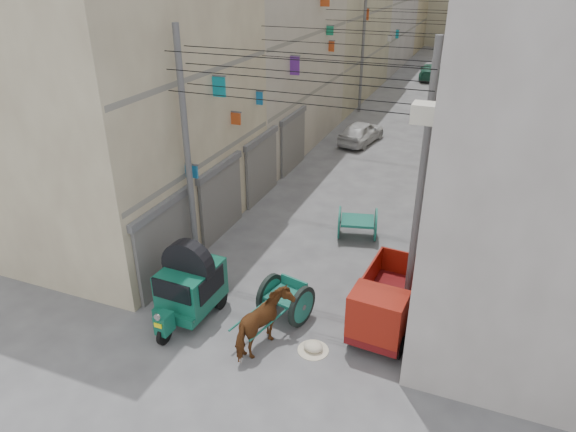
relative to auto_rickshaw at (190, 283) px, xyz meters
The scene contains 17 objects.
ground 4.39m from the auto_rickshaw, 57.01° to the right, with size 140.00×140.00×0.00m, color #464649.
building_row_left 31.55m from the auto_rickshaw, 100.54° to the left, with size 8.00×62.00×14.00m.
building_row_right 32.70m from the auto_rickshaw, 71.37° to the left, with size 8.00×62.00×14.00m.
shutters_left 7.02m from the auto_rickshaw, 103.27° to the left, with size 0.18×14.40×2.88m.
signboards 18.39m from the auto_rickshaw, 82.76° to the left, with size 8.22×40.52×5.67m.
ac_units 9.60m from the auto_rickshaw, 34.60° to the left, with size 0.70×6.55×3.35m.
utility_poles 13.94m from the auto_rickshaw, 80.25° to the left, with size 7.40×22.20×8.00m.
overhead_cables 12.44m from the auto_rickshaw, 77.98° to the left, with size 7.40×22.52×1.12m.
auto_rickshaw is the anchor object (origin of this frame).
tonga_cart 2.83m from the auto_rickshaw, 19.57° to the left, with size 1.63×2.89×1.23m.
mini_truck 5.62m from the auto_rickshaw, 12.51° to the left, with size 1.71×3.40×1.86m.
second_cart 7.28m from the auto_rickshaw, 62.69° to the left, with size 1.69×1.57×1.27m.
feed_sack 4.01m from the auto_rickshaw, ahead, with size 0.53×0.43×0.27m, color beige.
horse 2.68m from the auto_rickshaw, 12.07° to the right, with size 0.88×1.94×1.64m, color maroon.
distant_car_white 17.72m from the auto_rickshaw, 88.13° to the left, with size 1.53×3.81×1.30m, color #B6B6B6.
distant_car_grey 22.57m from the auto_rickshaw, 76.92° to the left, with size 1.36×3.90×1.29m, color #505451.
distant_car_green 37.61m from the auto_rickshaw, 87.30° to the left, with size 1.84×4.53×1.31m, color #1F5B44.
Camera 1 is at (4.97, -6.97, 9.55)m, focal length 32.00 mm.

